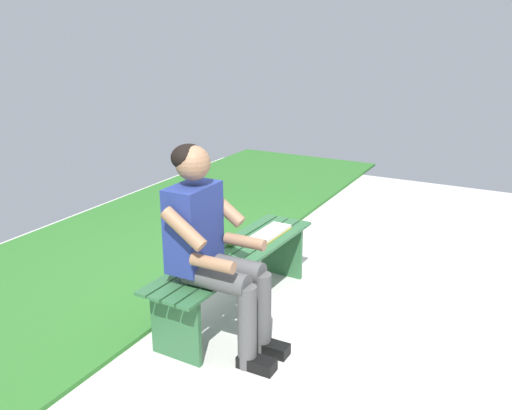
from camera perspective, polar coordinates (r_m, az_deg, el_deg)
grass_strip at (r=4.61m, az=-17.09°, el=-6.36°), size 9.00×2.07×0.03m
bench_near at (r=3.69m, az=-2.07°, el=-6.42°), size 1.58×0.44×0.43m
person_seated at (r=3.16m, az=-4.65°, el=-3.93°), size 0.50×0.69×1.24m
apple at (r=3.73m, az=-2.68°, el=-3.71°), size 0.08×0.08×0.08m
book_open at (r=3.94m, az=1.42°, el=-2.95°), size 0.42×0.17×0.02m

